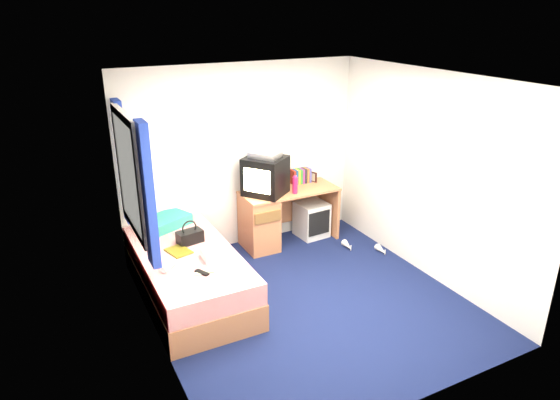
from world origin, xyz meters
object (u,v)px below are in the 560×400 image
towel (217,254)px  colour_swatch_fan (205,272)px  picture_frame (313,177)px  water_bottle (169,266)px  vcr (265,155)px  remote_control (202,273)px  magazine (179,251)px  pillow (165,222)px  storage_cube (312,219)px  pink_water_bottle (295,185)px  handbag (190,236)px  desk (270,217)px  bed (189,274)px  crt_tv (265,176)px  white_heels (364,248)px  aerosol_can (285,185)px

towel → colour_swatch_fan: size_ratio=1.32×
picture_frame → water_bottle: size_ratio=0.70×
vcr → remote_control: vcr is taller
magazine → water_bottle: (-0.20, -0.32, 0.03)m
vcr → magazine: (-1.38, -0.68, -0.73)m
towel → magazine: (-0.32, 0.32, -0.04)m
pillow → vcr: bearing=-1.5°
magazine → storage_cube: bearing=18.2°
pink_water_bottle → handbag: (-1.54, -0.36, -0.24)m
desk → picture_frame: (0.73, 0.13, 0.41)m
towel → water_bottle: bearing=-179.7°
bed → towel: size_ratio=6.91×
magazine → water_bottle: bearing=-121.4°
crt_tv → magazine: crt_tv is taller
desk → storage_cube: desk is taller
desk → remote_control: bearing=-137.7°
colour_swatch_fan → water_bottle: bearing=140.2°
picture_frame → pink_water_bottle: pink_water_bottle is taller
vcr → colour_swatch_fan: (-1.28, -1.25, -0.73)m
crt_tv → vcr: size_ratio=1.80×
pillow → colour_swatch_fan: (0.05, -1.29, -0.06)m
colour_swatch_fan → pillow: bearing=92.3°
handbag → colour_swatch_fan: size_ratio=1.38×
remote_control → crt_tv: bearing=17.0°
crt_tv → handbag: size_ratio=2.19×
pink_water_bottle → handbag: 1.60m
pillow → white_heels: (2.42, -0.77, -0.56)m
vcr → magazine: size_ratio=1.32×
bed → picture_frame: size_ratio=14.29×
crt_tv → white_heels: (1.09, -0.74, -0.96)m
desk → remote_control: size_ratio=8.12×
storage_cube → colour_swatch_fan: bearing=-151.7°
aerosol_can → water_bottle: (-1.85, -0.98, -0.26)m
pillow → storage_cube: pillow is taller
pillow → magazine: bearing=-94.0°
pillow → white_heels: 2.60m
handbag → remote_control: (-0.11, -0.73, -0.07)m
vcr → pink_water_bottle: (0.35, -0.16, -0.42)m
pink_water_bottle → vcr: bearing=155.0°
handbag → pillow: bearing=94.2°
pink_water_bottle → magazine: 1.83m
bed → aerosol_can: (1.58, 0.72, 0.57)m
handbag → remote_control: 0.74m
magazine → pillow: bearing=86.0°
storage_cube → vcr: bearing=176.1°
colour_swatch_fan → white_heels: colour_swatch_fan is taller
remote_control → bed: bearing=62.7°
desk → white_heels: 1.31m
handbag → magazine: handbag is taller
storage_cube → remote_control: size_ratio=3.06×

